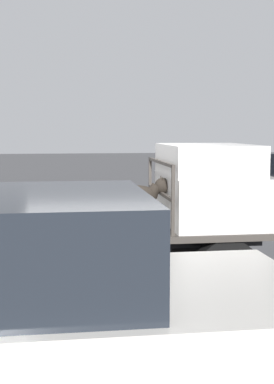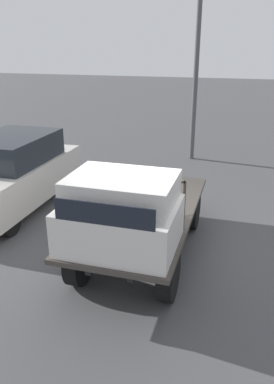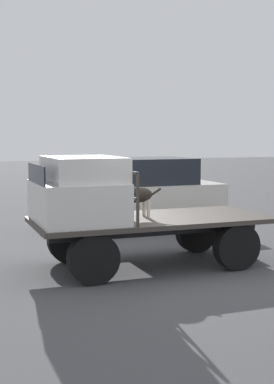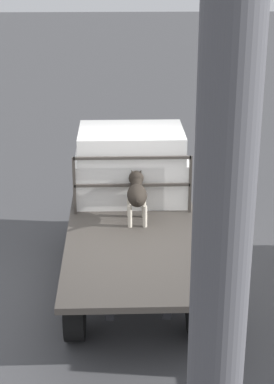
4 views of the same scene
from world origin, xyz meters
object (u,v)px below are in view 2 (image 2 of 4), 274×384
Objects in this scene: flatbed_truck at (143,222)px; light_pole_near at (199,15)px; parked_sedan at (11,173)px; dog at (136,196)px.

flatbed_truck is 0.63× the size of light_pole_near.
parked_sedan is 0.62× the size of light_pole_near.
flatbed_truck is 0.74m from dog.
flatbed_truck is at bearing 163.08° from dog.
dog is at bearing -0.04° from light_pole_near.
parked_sedan reaches higher than flatbed_truck.
light_pole_near is (-6.52, -0.05, 3.94)m from flatbed_truck.
parked_sedan is at bearing -107.91° from flatbed_truck.
light_pole_near is at bearing 172.66° from dog.
flatbed_truck is 7.62m from light_pole_near.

